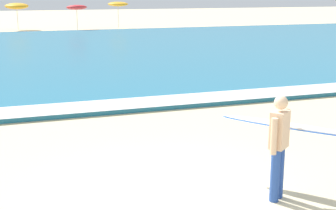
{
  "coord_description": "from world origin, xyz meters",
  "views": [
    {
      "loc": [
        -2.63,
        -7.05,
        3.32
      ],
      "look_at": [
        0.45,
        1.81,
        1.1
      ],
      "focal_mm": 51.74,
      "sensor_mm": 36.0,
      "label": 1
    }
  ],
  "objects_px": {
    "surfer_with_board": "(284,136)",
    "beach_umbrella_3": "(17,6)",
    "beach_umbrella_4": "(77,7)",
    "beach_umbrella_5": "(118,4)"
  },
  "relations": [
    {
      "from": "beach_umbrella_4",
      "to": "beach_umbrella_5",
      "type": "xyz_separation_m",
      "value": [
        3.9,
        1.32,
        0.2
      ]
    },
    {
      "from": "surfer_with_board",
      "to": "beach_umbrella_5",
      "type": "relative_size",
      "value": 0.91
    },
    {
      "from": "beach_umbrella_3",
      "to": "beach_umbrella_4",
      "type": "bearing_deg",
      "value": -25.69
    },
    {
      "from": "surfer_with_board",
      "to": "beach_umbrella_3",
      "type": "xyz_separation_m",
      "value": [
        -2.65,
        37.75,
        1.0
      ]
    },
    {
      "from": "surfer_with_board",
      "to": "beach_umbrella_3",
      "type": "distance_m",
      "value": 37.86
    },
    {
      "from": "beach_umbrella_3",
      "to": "beach_umbrella_5",
      "type": "xyz_separation_m",
      "value": [
        8.67,
        -0.98,
        0.12
      ]
    },
    {
      "from": "surfer_with_board",
      "to": "beach_umbrella_5",
      "type": "xyz_separation_m",
      "value": [
        6.01,
        36.77,
        1.12
      ]
    },
    {
      "from": "surfer_with_board",
      "to": "beach_umbrella_4",
      "type": "relative_size",
      "value": 0.97
    },
    {
      "from": "beach_umbrella_3",
      "to": "beach_umbrella_4",
      "type": "distance_m",
      "value": 5.29
    },
    {
      "from": "beach_umbrella_3",
      "to": "beach_umbrella_4",
      "type": "height_order",
      "value": "beach_umbrella_3"
    }
  ]
}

